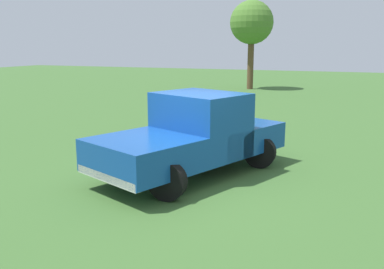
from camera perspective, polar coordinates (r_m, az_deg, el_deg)
ground_plane at (r=8.96m, az=-0.35°, el=-6.21°), size 80.00×80.00×0.00m
pickup_truck at (r=9.22m, az=0.51°, el=0.20°), size 3.43×4.95×1.79m
tree_back_left at (r=27.67m, az=8.11°, el=14.74°), size 2.74×2.74×5.59m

